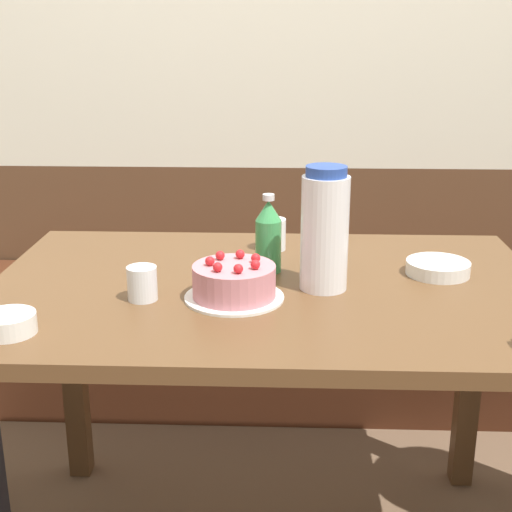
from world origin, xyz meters
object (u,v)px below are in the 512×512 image
object	(u,v)px
birthday_cake	(234,282)
bowl_rice_small	(438,268)
soju_bottle	(268,236)
water_pitcher	(325,230)
glass_tumbler_short	(273,234)
bowl_soup_white	(8,324)
glass_water_tall	(142,283)
glass_shot_small	(336,226)
bench_seat	(272,342)

from	to	relation	value
birthday_cake	bowl_rice_small	bearing A→B (deg)	20.74
soju_bottle	bowl_rice_small	bearing A→B (deg)	-1.03
water_pitcher	bowl_rice_small	bearing A→B (deg)	20.61
bowl_rice_small	glass_tumbler_short	xyz separation A→B (m)	(-0.39, 0.18, 0.02)
water_pitcher	bowl_soup_white	size ratio (longest dim) A/B	2.61
glass_tumbler_short	glass_water_tall	bearing A→B (deg)	-125.98
soju_bottle	bowl_soup_white	world-z (taller)	soju_bottle
birthday_cake	soju_bottle	distance (m)	0.20
bowl_soup_white	glass_shot_small	bearing A→B (deg)	43.81
water_pitcher	glass_tumbler_short	xyz separation A→B (m)	(-0.12, 0.28, -0.09)
bench_seat	glass_water_tall	distance (m)	1.12
birthday_cake	glass_tumbler_short	size ratio (longest dim) A/B	2.62
glass_shot_small	glass_tumbler_short	bearing A→B (deg)	-156.12
water_pitcher	soju_bottle	bearing A→B (deg)	138.88
bench_seat	water_pitcher	size ratio (longest dim) A/B	7.79
birthday_cake	soju_bottle	bearing A→B (deg)	70.02
soju_bottle	bench_seat	bearing A→B (deg)	89.89
bowl_rice_small	glass_tumbler_short	bearing A→B (deg)	154.85
water_pitcher	glass_water_tall	size ratio (longest dim) A/B	3.75
bench_seat	soju_bottle	world-z (taller)	soju_bottle
bowl_rice_small	glass_tumbler_short	world-z (taller)	glass_tumbler_short
glass_water_tall	glass_tumbler_short	world-z (taller)	glass_tumbler_short
birthday_cake	bowl_soup_white	size ratio (longest dim) A/B	2.03
soju_bottle	glass_tumbler_short	bearing A→B (deg)	87.05
bench_seat	glass_shot_small	bearing A→B (deg)	-70.46
glass_water_tall	soju_bottle	bearing A→B (deg)	36.87
bowl_soup_white	glass_water_tall	xyz separation A→B (m)	(0.22, 0.18, 0.02)
water_pitcher	glass_shot_small	xyz separation A→B (m)	(0.05, 0.36, -0.09)
soju_bottle	glass_shot_small	distance (m)	0.31
bowl_soup_white	bowl_rice_small	xyz separation A→B (m)	(0.87, 0.37, -0.00)
glass_shot_small	bowl_soup_white	bearing A→B (deg)	-136.19
glass_water_tall	glass_shot_small	distance (m)	0.62
glass_water_tall	glass_tumbler_short	distance (m)	0.46
bowl_rice_small	glass_shot_small	bearing A→B (deg)	130.77
glass_shot_small	soju_bottle	bearing A→B (deg)	-125.28
water_pitcher	bench_seat	bearing A→B (deg)	98.28
birthday_cake	glass_tumbler_short	world-z (taller)	birthday_cake
bowl_rice_small	glass_shot_small	distance (m)	0.34
bowl_soup_white	bowl_rice_small	distance (m)	0.95
water_pitcher	glass_tumbler_short	bearing A→B (deg)	112.24
bench_seat	birthday_cake	xyz separation A→B (m)	(-0.07, -0.92, 0.56)
bowl_soup_white	glass_shot_small	xyz separation A→B (m)	(0.65, 0.63, 0.03)
bench_seat	glass_shot_small	world-z (taller)	glass_shot_small
soju_bottle	bowl_soup_white	size ratio (longest dim) A/B	1.78
glass_shot_small	birthday_cake	bearing A→B (deg)	-119.33
bowl_rice_small	glass_water_tall	bearing A→B (deg)	-164.07
soju_bottle	glass_shot_small	size ratio (longest dim) A/B	2.05
bowl_soup_white	bench_seat	bearing A→B (deg)	66.83
glass_shot_small	bowl_rice_small	bearing A→B (deg)	-49.23
bowl_rice_small	water_pitcher	bearing A→B (deg)	-159.39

